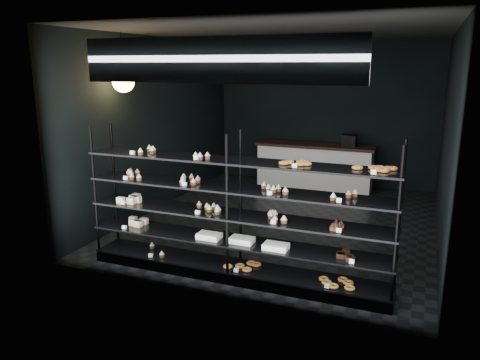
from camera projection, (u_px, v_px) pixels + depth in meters
The scene contains 5 objects.
room at pixel (287, 131), 7.95m from camera, with size 5.01×6.01×3.20m.
display_shelf at pixel (232, 231), 5.97m from camera, with size 4.00×0.50×1.91m.
signage at pixel (214, 60), 5.04m from camera, with size 3.30×0.05×0.50m.
pendant_lamp at pixel (123, 81), 7.18m from camera, with size 0.34×0.34×0.90m.
service_counter at pixel (315, 165), 10.48m from camera, with size 2.61×0.65×1.23m.
Camera 1 is at (2.20, -7.65, 2.70)m, focal length 35.00 mm.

